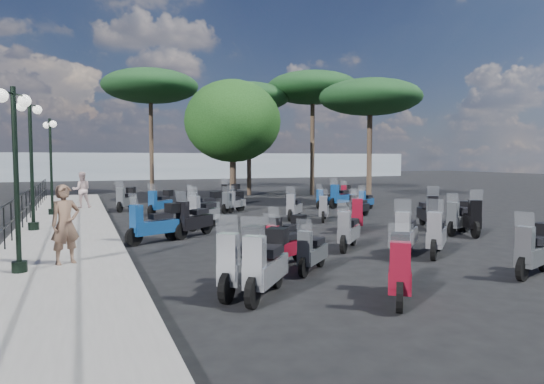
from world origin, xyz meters
name	(u,v)px	position (x,y,z in m)	size (l,w,h in m)	color
ground	(283,234)	(0.00, 0.00, 0.00)	(120.00, 120.00, 0.00)	black
sidewalk	(65,230)	(-6.50, 3.00, 0.07)	(3.00, 30.00, 0.15)	slate
railing	(20,207)	(-7.80, 2.80, 0.90)	(0.04, 26.04, 1.10)	black
lamp_post_0	(16,167)	(-7.19, -3.47, 2.23)	(0.58, 1.01, 3.66)	black
lamp_post_1	(31,156)	(-7.42, 2.75, 2.48)	(0.66, 1.12, 4.08)	black
lamp_post_2	(51,160)	(-7.08, 7.18, 2.34)	(0.55, 1.09, 3.85)	black
woman	(65,224)	(-6.34, -2.97, 1.00)	(0.62, 0.41, 1.71)	brown
pedestrian_far	(82,190)	(-5.95, 9.54, 0.97)	(0.80, 0.63, 1.65)	#C5A7A6
scooter_0	(242,262)	(-3.37, -6.01, 0.56)	(1.33, 1.55, 1.49)	black
scooter_1	(312,253)	(-1.50, -5.08, 0.41)	(1.14, 1.11, 1.19)	black
scooter_2	(193,221)	(-2.82, 0.41, 0.50)	(1.45, 1.27, 1.45)	black
scooter_3	(155,224)	(-4.08, -0.23, 0.55)	(1.68, 1.03, 1.45)	black
scooter_4	(203,205)	(-1.37, 5.09, 0.52)	(1.65, 0.84, 1.37)	black
scooter_5	(126,200)	(-4.09, 8.80, 0.52)	(1.01, 1.59, 1.39)	black
scooter_6	(400,270)	(-1.03, -7.47, 0.53)	(1.19, 1.51, 1.40)	black
scooter_7	(284,247)	(-1.81, -4.29, 0.42)	(1.39, 0.88, 1.22)	black
scooter_8	(287,235)	(-1.16, -2.95, 0.46)	(1.37, 0.96, 1.23)	black
scooter_9	(203,214)	(-2.14, 1.98, 0.52)	(1.43, 1.38, 1.49)	black
scooter_10	(160,203)	(-2.83, 6.83, 0.51)	(1.28, 1.35, 1.35)	black
scooter_11	(232,202)	(0.30, 6.50, 0.45)	(1.28, 1.01, 1.19)	black
scooter_13	(348,232)	(0.53, -3.13, 0.47)	(1.22, 1.32, 1.35)	black
scooter_14	(406,236)	(1.45, -4.36, 0.51)	(1.38, 1.36, 1.46)	black
scooter_15	(294,208)	(1.78, 3.10, 0.46)	(1.13, 1.37, 1.33)	black
scooter_16	(236,202)	(0.52, 6.65, 0.42)	(1.14, 1.14, 1.21)	black
scooter_17	(230,195)	(1.17, 9.72, 0.53)	(1.33, 1.41, 1.41)	black
scooter_19	(535,251)	(2.61, -7.04, 0.52)	(1.64, 0.86, 1.37)	black
scooter_20	(355,217)	(2.38, -0.48, 0.50)	(0.97, 1.68, 1.44)	black
scooter_21	(324,210)	(2.65, 2.25, 0.44)	(0.94, 1.43, 1.28)	black
scooter_22	(359,207)	(4.60, 2.90, 0.41)	(1.35, 0.84, 1.19)	black
scooter_23	(341,197)	(5.80, 6.40, 0.51)	(1.74, 0.95, 1.47)	black
scooter_25	(459,218)	(5.18, -2.16, 0.51)	(1.56, 0.94, 1.34)	black
scooter_26	(468,219)	(5.29, -2.41, 0.51)	(0.94, 1.73, 1.47)	black
scooter_27	(428,213)	(5.12, -0.72, 0.52)	(0.99, 1.74, 1.48)	black
scooter_28	(366,201)	(6.38, 5.13, 0.41)	(1.27, 0.93, 1.18)	black
scooter_29	(346,193)	(7.74, 9.31, 0.45)	(1.12, 1.23, 1.21)	black
scooter_30	(266,265)	(-3.06, -6.43, 0.56)	(1.33, 1.55, 1.49)	black
scooter_31	(324,200)	(4.93, 6.55, 0.41)	(1.27, 0.93, 1.18)	black
scooter_32	(436,236)	(2.13, -4.66, 0.51)	(1.38, 1.36, 1.46)	black
broadleaf_tree	(233,121)	(2.13, 12.36, 4.50)	(5.48, 5.48, 6.84)	#38281E
pine_0	(249,98)	(4.31, 15.85, 6.33)	(5.30, 5.30, 7.29)	#38281E
pine_1	(313,88)	(8.33, 14.68, 6.99)	(6.05, 6.05, 8.07)	#38281E
pine_2	(150,87)	(-1.44, 19.44, 7.22)	(6.42, 6.42, 8.37)	#38281E
pine_3	(370,98)	(8.31, 7.85, 5.60)	(5.41, 5.41, 6.57)	#38281E
distant_hills	(134,166)	(0.00, 45.00, 1.50)	(70.00, 8.00, 3.00)	gray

